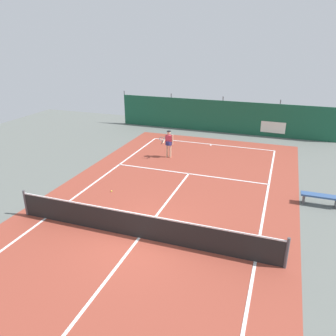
% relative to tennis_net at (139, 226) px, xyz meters
% --- Properties ---
extents(ground_plane, '(36.00, 36.00, 0.00)m').
position_rel_tennis_net_xyz_m(ground_plane, '(0.00, 0.00, -0.51)').
color(ground_plane, slate).
extents(court_surface, '(11.02, 26.60, 0.01)m').
position_rel_tennis_net_xyz_m(court_surface, '(0.00, 0.00, -0.51)').
color(court_surface, brown).
rests_on(court_surface, ground).
extents(tennis_net, '(10.12, 0.10, 1.10)m').
position_rel_tennis_net_xyz_m(tennis_net, '(0.00, 0.00, 0.00)').
color(tennis_net, black).
rests_on(tennis_net, ground).
extents(back_fence, '(16.30, 0.98, 2.70)m').
position_rel_tennis_net_xyz_m(back_fence, '(-0.00, 15.71, 0.16)').
color(back_fence, '#195138').
rests_on(back_fence, ground).
extents(tennis_player, '(0.70, 0.76, 1.64)m').
position_rel_tennis_net_xyz_m(tennis_player, '(-1.89, 8.51, 0.45)').
color(tennis_player, '#D8AD8C').
rests_on(tennis_player, ground).
extents(tennis_ball_near_player, '(0.07, 0.07, 0.07)m').
position_rel_tennis_net_xyz_m(tennis_ball_near_player, '(-2.81, 3.07, -0.48)').
color(tennis_ball_near_player, '#CCDB33').
rests_on(tennis_ball_near_player, ground).
extents(parked_car, '(2.25, 4.32, 1.68)m').
position_rel_tennis_net_xyz_m(parked_car, '(3.87, 17.22, 0.33)').
color(parked_car, silver).
rests_on(parked_car, ground).
extents(courtside_bench, '(1.60, 0.40, 0.49)m').
position_rel_tennis_net_xyz_m(courtside_bench, '(6.31, 4.90, -0.14)').
color(courtside_bench, '#335184').
rests_on(courtside_bench, ground).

